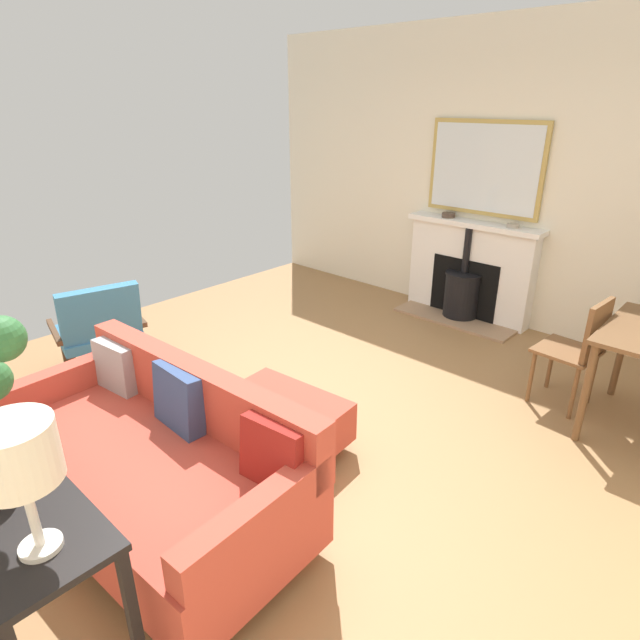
{
  "coord_description": "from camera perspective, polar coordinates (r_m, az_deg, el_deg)",
  "views": [
    {
      "loc": [
        2.11,
        2.24,
        2.15
      ],
      "look_at": [
        -0.5,
        -0.16,
        0.65
      ],
      "focal_mm": 29.37,
      "sensor_mm": 36.0,
      "label": 1
    }
  ],
  "objects": [
    {
      "name": "table_lamp_far_end",
      "position": [
        1.93,
        -30.16,
        -12.8
      ],
      "size": [
        0.26,
        0.26,
        0.5
      ],
      "color": "beige",
      "rests_on": "console_table"
    },
    {
      "name": "wall_left",
      "position": [
        5.58,
        19.18,
        14.36
      ],
      "size": [
        0.12,
        5.79,
        2.86
      ],
      "primitive_type": "cube",
      "color": "silver",
      "rests_on": "ground"
    },
    {
      "name": "ground_plane",
      "position": [
        3.76,
        -3.45,
        -12.03
      ],
      "size": [
        5.89,
        5.79,
        0.01
      ],
      "primitive_type": "cube",
      "color": "olive"
    },
    {
      "name": "mirror_over_mantel",
      "position": [
        5.55,
        17.51,
        15.5
      ],
      "size": [
        0.04,
        1.18,
        0.9
      ],
      "color": "tan"
    },
    {
      "name": "ottoman",
      "position": [
        3.47,
        -4.15,
        -10.74
      ],
      "size": [
        0.62,
        0.84,
        0.36
      ],
      "color": "#B2B2B7",
      "rests_on": "ground"
    },
    {
      "name": "dining_chair_near_fireplace",
      "position": [
        4.21,
        26.5,
        -2.5
      ],
      "size": [
        0.43,
        0.43,
        0.87
      ],
      "color": "brown",
      "rests_on": "ground"
    },
    {
      "name": "mantel_bowl_far",
      "position": [
        5.38,
        20.27,
        9.65
      ],
      "size": [
        0.12,
        0.12,
        0.04
      ],
      "color": "#9E9384",
      "rests_on": "fireplace"
    },
    {
      "name": "armchair_accent",
      "position": [
        4.59,
        -22.91,
        -0.64
      ],
      "size": [
        0.79,
        0.73,
        0.83
      ],
      "color": "#4C3321",
      "rests_on": "ground"
    },
    {
      "name": "sofa",
      "position": [
        3.05,
        -17.69,
        -14.46
      ],
      "size": [
        0.99,
        1.92,
        0.8
      ],
      "color": "#B2B2B7",
      "rests_on": "ground"
    },
    {
      "name": "mantel_bowl_near",
      "position": [
        5.67,
        13.82,
        11.08
      ],
      "size": [
        0.14,
        0.14,
        0.05
      ],
      "color": "#47382D",
      "rests_on": "fireplace"
    },
    {
      "name": "fireplace",
      "position": [
        5.68,
        15.77,
        4.61
      ],
      "size": [
        0.52,
        1.41,
        1.02
      ],
      "color": "#9E7A5B",
      "rests_on": "ground"
    }
  ]
}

